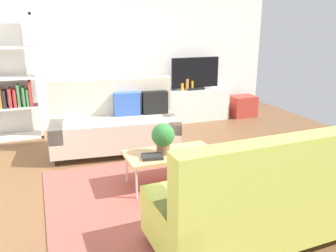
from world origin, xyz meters
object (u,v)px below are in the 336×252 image
object	(u,v)px
bottle_1	(187,85)
bottle_2	(192,85)
tv_console	(194,105)
couch_green	(258,200)
bookshelf	(2,84)
vase_0	(167,87)
table_book_0	(152,157)
bottle_0	(182,87)
storage_trunk	(243,106)
tv	(195,74)
potted_plant	(163,137)
vase_1	(174,86)
coffee_table	(170,155)
couch_beige	(115,123)

from	to	relation	value
bottle_1	bottle_2	bearing A→B (deg)	0.00
tv_console	bottle_2	world-z (taller)	bottle_2
couch_green	bookshelf	size ratio (longest dim) A/B	0.92
tv_console	vase_0	world-z (taller)	vase_0
table_book_0	bottle_2	size ratio (longest dim) A/B	1.32
tv_console	table_book_0	world-z (taller)	tv_console
bottle_0	bookshelf	bearing A→B (deg)	178.94
storage_trunk	vase_0	world-z (taller)	vase_0
tv	storage_trunk	xyz separation A→B (m)	(1.10, -0.08, -0.73)
vase_0	bottle_1	size ratio (longest dim) A/B	0.73
potted_plant	table_book_0	bearing A→B (deg)	-149.96
bookshelf	bottle_2	bearing A→B (deg)	-1.00
bottle_0	bottle_2	bearing A→B (deg)	0.00
vase_0	bottle_1	xyz separation A→B (m)	(0.40, -0.09, 0.03)
bookshelf	bottle_1	size ratio (longest dim) A/B	9.20
bottle_2	vase_1	bearing A→B (deg)	166.08
coffee_table	bottle_2	xyz separation A→B (m)	(1.45, 2.57, 0.34)
tv_console	tv	bearing A→B (deg)	-90.00
couch_green	tv	size ratio (longest dim) A/B	1.93
couch_beige	potted_plant	world-z (taller)	couch_beige
potted_plant	bottle_2	xyz separation A→B (m)	(1.54, 2.56, 0.10)
storage_trunk	bottle_1	world-z (taller)	bottle_1
coffee_table	bottle_1	bearing A→B (deg)	62.49
storage_trunk	bottle_0	distance (m)	1.48
vase_0	tv	bearing A→B (deg)	-6.88
bottle_1	storage_trunk	bearing A→B (deg)	-2.68
bookshelf	bottle_0	size ratio (longest dim) A/B	14.33
couch_green	potted_plant	distance (m)	1.49
tv_console	potted_plant	size ratio (longest dim) A/B	3.74
table_book_0	bottle_2	world-z (taller)	bottle_2
tv	bottle_2	xyz separation A→B (m)	(-0.07, -0.02, -0.22)
couch_beige	bottle_2	size ratio (longest dim) A/B	10.83
tv	vase_0	distance (m)	0.63
tv	bottle_2	distance (m)	0.23
bottle_1	bottle_2	world-z (taller)	bottle_1
couch_green	tv	world-z (taller)	tv
bookshelf	potted_plant	world-z (taller)	bookshelf
potted_plant	vase_1	distance (m)	2.90
tv	bottle_0	bearing A→B (deg)	-176.05
coffee_table	bottle_2	distance (m)	2.97
coffee_table	vase_0	distance (m)	2.84
coffee_table	bookshelf	distance (m)	3.35
bottle_1	tv_console	bearing A→B (deg)	12.38
bottle_0	bottle_1	bearing A→B (deg)	0.00
coffee_table	potted_plant	bearing A→B (deg)	175.56
tv	bottle_0	xyz separation A→B (m)	(-0.29, -0.02, -0.24)
couch_green	vase_1	world-z (taller)	couch_green
couch_green	tv_console	bearing A→B (deg)	70.94
couch_green	vase_1	bearing A→B (deg)	76.85
storage_trunk	table_book_0	world-z (taller)	table_book_0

